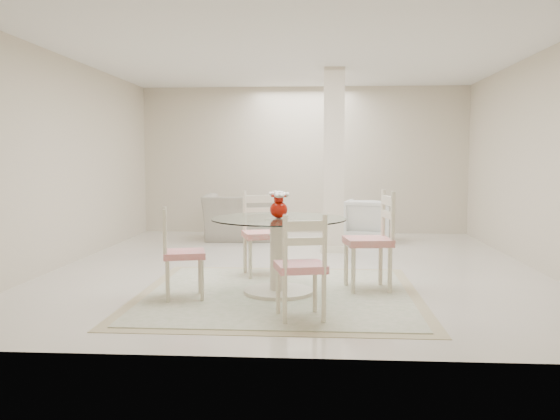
# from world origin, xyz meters

# --- Properties ---
(ground) EXTENTS (7.00, 7.00, 0.00)m
(ground) POSITION_xyz_m (0.00, 0.00, 0.00)
(ground) COLOR silver
(ground) RESTS_ON ground
(room_shell) EXTENTS (6.02, 7.02, 2.71)m
(room_shell) POSITION_xyz_m (0.00, 0.00, 1.86)
(room_shell) COLOR beige
(room_shell) RESTS_ON ground
(column) EXTENTS (0.30, 0.30, 2.70)m
(column) POSITION_xyz_m (0.50, 1.30, 1.35)
(column) COLOR beige
(column) RESTS_ON ground
(area_rug) EXTENTS (2.86, 2.86, 0.02)m
(area_rug) POSITION_xyz_m (-0.12, -1.58, 0.01)
(area_rug) COLOR tan
(area_rug) RESTS_ON ground
(dining_table) EXTENTS (1.36, 1.36, 0.79)m
(dining_table) POSITION_xyz_m (-0.12, -1.58, 0.40)
(dining_table) COLOR beige
(dining_table) RESTS_ON ground
(red_vase) EXTENTS (0.21, 0.20, 0.27)m
(red_vase) POSITION_xyz_m (-0.11, -1.58, 0.92)
(red_vase) COLOR #AB1105
(red_vase) RESTS_ON dining_table
(dining_chair_east) EXTENTS (0.53, 0.53, 1.16)m
(dining_chair_east) POSITION_xyz_m (0.88, -1.32, 0.61)
(dining_chair_east) COLOR beige
(dining_chair_east) RESTS_ON ground
(dining_chair_north) EXTENTS (0.55, 0.55, 1.10)m
(dining_chair_north) POSITION_xyz_m (-0.39, -0.60, 0.58)
(dining_chair_north) COLOR beige
(dining_chair_north) RESTS_ON ground
(dining_chair_west) EXTENTS (0.49, 0.49, 1.00)m
(dining_chair_west) POSITION_xyz_m (-1.09, -1.85, 0.52)
(dining_chair_west) COLOR beige
(dining_chair_west) RESTS_ON ground
(dining_chair_south) EXTENTS (0.49, 0.49, 1.02)m
(dining_chair_south) POSITION_xyz_m (0.15, -2.56, 0.54)
(dining_chair_south) COLOR beige
(dining_chair_south) RESTS_ON ground
(recliner_taupe) EXTENTS (1.23, 1.09, 0.77)m
(recliner_taupe) POSITION_xyz_m (-1.06, 2.48, 0.39)
(recliner_taupe) COLOR gray
(recliner_taupe) RESTS_ON ground
(armchair_white) EXTENTS (0.90, 0.92, 0.70)m
(armchair_white) POSITION_xyz_m (1.14, 2.55, 0.35)
(armchair_white) COLOR white
(armchair_white) RESTS_ON ground
(side_table) EXTENTS (0.52, 0.52, 0.54)m
(side_table) POSITION_xyz_m (-0.88, 2.43, 0.25)
(side_table) COLOR tan
(side_table) RESTS_ON ground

